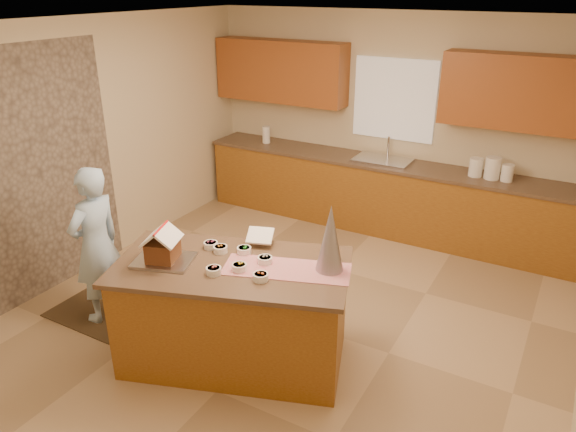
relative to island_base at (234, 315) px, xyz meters
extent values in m
plane|color=tan|center=(0.10, 0.71, -0.44)|extent=(5.50, 5.50, 0.00)
plane|color=silver|center=(0.10, 0.71, 2.26)|extent=(5.50, 5.50, 0.00)
plane|color=beige|center=(0.10, 3.46, 0.91)|extent=(5.50, 5.50, 0.00)
plane|color=beige|center=(-2.40, 0.71, 0.91)|extent=(5.50, 5.50, 0.00)
plane|color=gray|center=(-2.38, -0.09, 0.81)|extent=(0.00, 2.50, 2.50)
cube|color=white|center=(0.10, 3.43, 1.21)|extent=(1.05, 0.03, 1.00)
cube|color=#8D591D|center=(0.10, 3.16, 0.00)|extent=(4.80, 0.60, 0.88)
cube|color=brown|center=(0.10, 3.16, 0.46)|extent=(4.85, 0.63, 0.04)
cube|color=#9A4721|center=(-1.45, 3.28, 1.46)|extent=(1.85, 0.35, 0.80)
cube|color=#9A4721|center=(1.65, 3.28, 1.46)|extent=(1.85, 0.35, 0.80)
cube|color=silver|center=(0.10, 3.16, 0.45)|extent=(0.70, 0.45, 0.12)
cylinder|color=silver|center=(0.10, 3.34, 0.62)|extent=(0.03, 0.03, 0.28)
cube|color=#8D591D|center=(0.00, 0.00, 0.00)|extent=(2.00, 1.45, 0.88)
cube|color=brown|center=(0.00, 0.00, 0.46)|extent=(2.10, 1.55, 0.04)
cube|color=#B00C1D|center=(0.43, 0.15, 0.48)|extent=(1.07, 0.67, 0.01)
cube|color=silver|center=(-0.50, -0.23, 0.49)|extent=(0.55, 0.47, 0.03)
cube|color=white|center=(0.02, 0.41, 0.57)|extent=(0.26, 0.24, 0.09)
cone|color=#B8B7C4|center=(0.72, 0.31, 0.76)|extent=(0.28, 0.28, 0.55)
cube|color=black|center=(-1.52, -0.08, -0.43)|extent=(1.03, 0.67, 0.01)
imported|color=#B0D5FA|center=(-1.47, -0.08, 0.33)|extent=(0.37, 0.56, 1.51)
cylinder|color=white|center=(1.24, 3.16, 0.59)|extent=(0.16, 0.16, 0.21)
cylinder|color=white|center=(1.42, 3.16, 0.61)|extent=(0.18, 0.18, 0.25)
cylinder|color=white|center=(1.58, 3.16, 0.58)|extent=(0.14, 0.14, 0.19)
cylinder|color=white|center=(-1.62, 3.16, 0.60)|extent=(0.11, 0.11, 0.23)
cube|color=brown|center=(-0.50, -0.23, 0.59)|extent=(0.29, 0.30, 0.16)
cube|color=white|center=(-0.56, -0.25, 0.72)|extent=(0.23, 0.31, 0.13)
cube|color=white|center=(-0.44, -0.21, 0.72)|extent=(0.23, 0.31, 0.13)
cylinder|color=red|center=(-0.50, -0.23, 0.78)|extent=(0.11, 0.27, 0.02)
cylinder|color=yellow|center=(0.11, -0.05, 0.51)|extent=(0.12, 0.12, 0.06)
cylinder|color=#9D345E|center=(-0.32, 0.15, 0.51)|extent=(0.12, 0.12, 0.06)
cylinder|color=green|center=(-0.02, 0.21, 0.51)|extent=(0.12, 0.12, 0.06)
cylinder|color=orange|center=(0.33, -0.09, 0.51)|extent=(0.12, 0.12, 0.06)
cylinder|color=#F37A73|center=(-0.03, -0.19, 0.51)|extent=(0.12, 0.12, 0.06)
cylinder|color=silver|center=(0.22, 0.15, 0.51)|extent=(0.12, 0.12, 0.06)
cylinder|color=orange|center=(-0.20, 0.13, 0.51)|extent=(0.12, 0.12, 0.06)
camera|label=1|loc=(2.27, -3.10, 2.57)|focal=33.70mm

